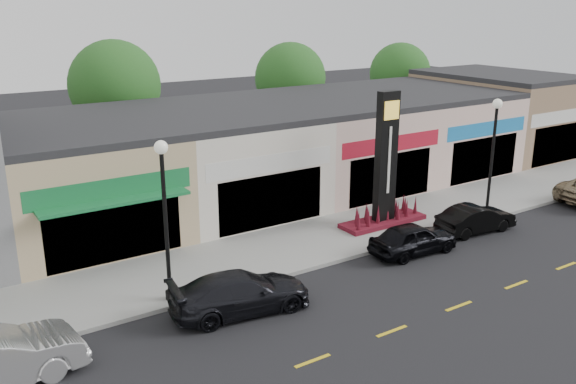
{
  "coord_description": "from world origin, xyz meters",
  "views": [
    {
      "loc": [
        -14.81,
        -15.26,
        9.68
      ],
      "look_at": [
        -2.28,
        4.0,
        2.58
      ],
      "focal_mm": 38.0,
      "sensor_mm": 36.0,
      "label": 1
    }
  ],
  "objects_px": {
    "lamp_east_near": "(493,145)",
    "car_black_conv": "(476,219)",
    "lamp_west_near": "(165,206)",
    "car_dark_sedan": "(241,293)",
    "car_black_sedan": "(413,238)",
    "pylon_sign": "(385,178)"
  },
  "relations": [
    {
      "from": "lamp_east_near",
      "to": "pylon_sign",
      "type": "height_order",
      "value": "pylon_sign"
    },
    {
      "from": "lamp_west_near",
      "to": "lamp_east_near",
      "type": "bearing_deg",
      "value": 0.0
    },
    {
      "from": "lamp_east_near",
      "to": "car_black_sedan",
      "type": "distance_m",
      "value": 6.85
    },
    {
      "from": "car_dark_sedan",
      "to": "car_black_conv",
      "type": "relative_size",
      "value": 1.25
    },
    {
      "from": "car_dark_sedan",
      "to": "car_black_conv",
      "type": "height_order",
      "value": "car_dark_sedan"
    },
    {
      "from": "car_dark_sedan",
      "to": "car_black_sedan",
      "type": "distance_m",
      "value": 8.21
    },
    {
      "from": "lamp_west_near",
      "to": "car_black_conv",
      "type": "height_order",
      "value": "lamp_west_near"
    },
    {
      "from": "pylon_sign",
      "to": "car_dark_sedan",
      "type": "bearing_deg",
      "value": -159.24
    },
    {
      "from": "lamp_east_near",
      "to": "car_black_conv",
      "type": "bearing_deg",
      "value": -152.56
    },
    {
      "from": "lamp_east_near",
      "to": "car_dark_sedan",
      "type": "relative_size",
      "value": 1.17
    },
    {
      "from": "car_dark_sedan",
      "to": "car_black_conv",
      "type": "distance_m",
      "value": 12.28
    },
    {
      "from": "pylon_sign",
      "to": "car_dark_sedan",
      "type": "relative_size",
      "value": 1.29
    },
    {
      "from": "lamp_east_near",
      "to": "car_black_conv",
      "type": "distance_m",
      "value": 3.66
    },
    {
      "from": "lamp_east_near",
      "to": "pylon_sign",
      "type": "relative_size",
      "value": 0.91
    },
    {
      "from": "lamp_west_near",
      "to": "car_black_conv",
      "type": "relative_size",
      "value": 1.47
    },
    {
      "from": "pylon_sign",
      "to": "lamp_west_near",
      "type": "bearing_deg",
      "value": -171.23
    },
    {
      "from": "lamp_east_near",
      "to": "car_dark_sedan",
      "type": "distance_m",
      "value": 14.67
    },
    {
      "from": "car_black_sedan",
      "to": "lamp_east_near",
      "type": "bearing_deg",
      "value": -74.86
    },
    {
      "from": "lamp_west_near",
      "to": "car_dark_sedan",
      "type": "distance_m",
      "value": 3.76
    },
    {
      "from": "car_dark_sedan",
      "to": "car_black_conv",
      "type": "xyz_separation_m",
      "value": [
        12.26,
        0.77,
        -0.06
      ]
    },
    {
      "from": "lamp_west_near",
      "to": "lamp_east_near",
      "type": "height_order",
      "value": "same"
    },
    {
      "from": "pylon_sign",
      "to": "lamp_east_near",
      "type": "bearing_deg",
      "value": -18.75
    }
  ]
}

